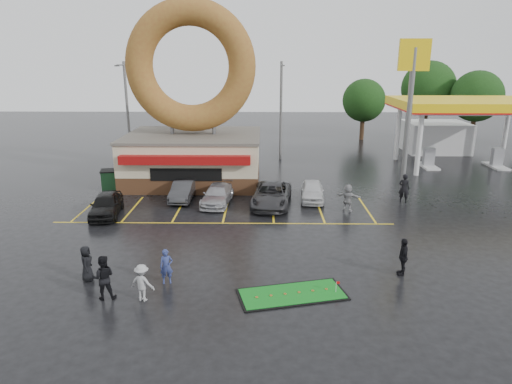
{
  "coord_description": "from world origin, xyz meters",
  "views": [
    {
      "loc": [
        2.34,
        -21.66,
        9.35
      ],
      "look_at": [
        1.97,
        2.46,
        2.2
      ],
      "focal_mm": 32.0,
      "sensor_mm": 36.0,
      "label": 1
    }
  ],
  "objects_px": {
    "car_silver": "(217,195)",
    "person_blue": "(166,266)",
    "car_white": "(312,191)",
    "gas_station": "(453,121)",
    "putting_green": "(292,294)",
    "car_dgrey": "(183,191)",
    "car_black": "(106,205)",
    "streetlight_mid": "(281,109)",
    "person_cameraman": "(403,257)",
    "streetlight_left": "(127,110)",
    "donut_shop": "(193,124)",
    "dumpster": "(115,179)",
    "shell_sign": "(412,86)",
    "car_grey": "(271,195)",
    "streetlight_right": "(408,108)"
  },
  "relations": [
    {
      "from": "donut_shop",
      "to": "gas_station",
      "type": "distance_m",
      "value": 24.35
    },
    {
      "from": "streetlight_left",
      "to": "person_cameraman",
      "type": "relative_size",
      "value": 5.22
    },
    {
      "from": "streetlight_right",
      "to": "dumpster",
      "type": "height_order",
      "value": "streetlight_right"
    },
    {
      "from": "car_black",
      "to": "car_silver",
      "type": "relative_size",
      "value": 0.97
    },
    {
      "from": "streetlight_mid",
      "to": "person_cameraman",
      "type": "distance_m",
      "value": 24.68
    },
    {
      "from": "car_grey",
      "to": "car_dgrey",
      "type": "bearing_deg",
      "value": 175.42
    },
    {
      "from": "streetlight_left",
      "to": "streetlight_right",
      "type": "relative_size",
      "value": 1.0
    },
    {
      "from": "car_black",
      "to": "car_silver",
      "type": "distance_m",
      "value": 7.02
    },
    {
      "from": "car_dgrey",
      "to": "car_white",
      "type": "distance_m",
      "value": 8.78
    },
    {
      "from": "streetlight_left",
      "to": "person_blue",
      "type": "relative_size",
      "value": 5.84
    },
    {
      "from": "streetlight_mid",
      "to": "person_cameraman",
      "type": "bearing_deg",
      "value": -79.16
    },
    {
      "from": "car_silver",
      "to": "person_cameraman",
      "type": "distance_m",
      "value": 13.73
    },
    {
      "from": "gas_station",
      "to": "putting_green",
      "type": "height_order",
      "value": "gas_station"
    },
    {
      "from": "shell_sign",
      "to": "car_silver",
      "type": "xyz_separation_m",
      "value": [
        -13.65,
        -4.86,
        -6.76
      ]
    },
    {
      "from": "person_blue",
      "to": "streetlight_left",
      "type": "bearing_deg",
      "value": 94.84
    },
    {
      "from": "car_black",
      "to": "gas_station",
      "type": "bearing_deg",
      "value": 22.94
    },
    {
      "from": "shell_sign",
      "to": "streetlight_left",
      "type": "bearing_deg",
      "value": 161.01
    },
    {
      "from": "streetlight_left",
      "to": "putting_green",
      "type": "height_order",
      "value": "streetlight_left"
    },
    {
      "from": "donut_shop",
      "to": "streetlight_left",
      "type": "relative_size",
      "value": 1.5
    },
    {
      "from": "car_black",
      "to": "donut_shop",
      "type": "bearing_deg",
      "value": 55.13
    },
    {
      "from": "donut_shop",
      "to": "car_white",
      "type": "xyz_separation_m",
      "value": [
        8.71,
        -4.97,
        -3.81
      ]
    },
    {
      "from": "streetlight_left",
      "to": "dumpster",
      "type": "bearing_deg",
      "value": -81.52
    },
    {
      "from": "car_grey",
      "to": "dumpster",
      "type": "relative_size",
      "value": 2.87
    },
    {
      "from": "person_cameraman",
      "to": "person_blue",
      "type": "bearing_deg",
      "value": -77.41
    },
    {
      "from": "donut_shop",
      "to": "streetlight_left",
      "type": "bearing_deg",
      "value": 135.22
    },
    {
      "from": "car_dgrey",
      "to": "putting_green",
      "type": "relative_size",
      "value": 0.82
    },
    {
      "from": "car_silver",
      "to": "putting_green",
      "type": "height_order",
      "value": "car_silver"
    },
    {
      "from": "car_silver",
      "to": "person_blue",
      "type": "relative_size",
      "value": 2.76
    },
    {
      "from": "donut_shop",
      "to": "person_blue",
      "type": "distance_m",
      "value": 17.39
    },
    {
      "from": "car_white",
      "to": "person_blue",
      "type": "distance_m",
      "value": 14.11
    },
    {
      "from": "car_black",
      "to": "person_cameraman",
      "type": "height_order",
      "value": "person_cameraman"
    },
    {
      "from": "car_silver",
      "to": "putting_green",
      "type": "relative_size",
      "value": 0.9
    },
    {
      "from": "person_cameraman",
      "to": "putting_green",
      "type": "relative_size",
      "value": 0.37
    },
    {
      "from": "car_white",
      "to": "gas_station",
      "type": "bearing_deg",
      "value": 46.81
    },
    {
      "from": "car_grey",
      "to": "person_cameraman",
      "type": "xyz_separation_m",
      "value": [
        5.67,
        -9.84,
        0.14
      ]
    },
    {
      "from": "car_white",
      "to": "car_black",
      "type": "bearing_deg",
      "value": -160.87
    },
    {
      "from": "gas_station",
      "to": "person_blue",
      "type": "xyz_separation_m",
      "value": [
        -21.76,
        -24.91,
        -2.93
      ]
    },
    {
      "from": "dumpster",
      "to": "shell_sign",
      "type": "bearing_deg",
      "value": -9.87
    },
    {
      "from": "car_silver",
      "to": "gas_station",
      "type": "bearing_deg",
      "value": 39.43
    },
    {
      "from": "donut_shop",
      "to": "putting_green",
      "type": "distance_m",
      "value": 19.58
    },
    {
      "from": "car_silver",
      "to": "car_black",
      "type": "bearing_deg",
      "value": -153.68
    },
    {
      "from": "shell_sign",
      "to": "person_cameraman",
      "type": "relative_size",
      "value": 6.15
    },
    {
      "from": "gas_station",
      "to": "car_black",
      "type": "height_order",
      "value": "gas_station"
    },
    {
      "from": "gas_station",
      "to": "car_white",
      "type": "distance_m",
      "value": 19.52
    },
    {
      "from": "shell_sign",
      "to": "putting_green",
      "type": "bearing_deg",
      "value": -119.11
    },
    {
      "from": "streetlight_right",
      "to": "car_dgrey",
      "type": "xyz_separation_m",
      "value": [
        -19.08,
        -13.92,
        -4.15
      ]
    },
    {
      "from": "putting_green",
      "to": "streetlight_left",
      "type": "bearing_deg",
      "value": 118.62
    },
    {
      "from": "gas_station",
      "to": "car_grey",
      "type": "distance_m",
      "value": 22.36
    },
    {
      "from": "gas_station",
      "to": "car_grey",
      "type": "relative_size",
      "value": 2.64
    },
    {
      "from": "streetlight_left",
      "to": "streetlight_right",
      "type": "distance_m",
      "value": 26.08
    }
  ]
}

